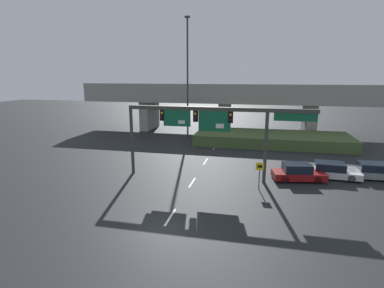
# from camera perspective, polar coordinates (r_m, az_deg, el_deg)

# --- Properties ---
(ground_plane) EXTENTS (160.00, 160.00, 0.00)m
(ground_plane) POSITION_cam_1_polar(r_m,az_deg,el_deg) (18.07, -5.74, -16.02)
(ground_plane) COLOR black
(lane_markings) EXTENTS (0.14, 27.98, 0.01)m
(lane_markings) POSITION_cam_1_polar(r_m,az_deg,el_deg) (31.13, 2.59, -3.34)
(lane_markings) COLOR silver
(lane_markings) RESTS_ON ground
(signal_gantry) EXTENTS (15.67, 0.44, 6.19)m
(signal_gantry) POSITION_cam_1_polar(r_m,az_deg,el_deg) (24.96, 3.36, 4.38)
(signal_gantry) COLOR #383D33
(signal_gantry) RESTS_ON ground
(speed_limit_sign) EXTENTS (0.60, 0.11, 2.22)m
(speed_limit_sign) POSITION_cam_1_polar(r_m,az_deg,el_deg) (23.88, 12.75, -5.12)
(speed_limit_sign) COLOR #4C4C4C
(speed_limit_sign) RESTS_ON ground
(highway_light_pole_near) EXTENTS (0.70, 0.36, 16.35)m
(highway_light_pole_near) POSITION_cam_1_polar(r_m,az_deg,el_deg) (42.09, -0.85, 12.72)
(highway_light_pole_near) COLOR #383D33
(highway_light_pole_near) RESTS_ON ground
(overpass_bridge) EXTENTS (44.28, 7.21, 7.52)m
(overpass_bridge) POSITION_cam_1_polar(r_m,az_deg,el_deg) (47.24, 6.36, 8.57)
(overpass_bridge) COLOR gray
(overpass_bridge) RESTS_ON ground
(grass_embankment) EXTENTS (19.40, 7.15, 1.38)m
(grass_embankment) POSITION_cam_1_polar(r_m,az_deg,el_deg) (40.07, 14.88, 0.94)
(grass_embankment) COLOR #42562D
(grass_embankment) RESTS_ON ground
(parked_sedan_near_right) EXTENTS (4.55, 2.54, 1.45)m
(parked_sedan_near_right) POSITION_cam_1_polar(r_m,az_deg,el_deg) (27.05, 19.54, -5.16)
(parked_sedan_near_right) COLOR maroon
(parked_sedan_near_right) RESTS_ON ground
(parked_sedan_mid_right) EXTENTS (4.80, 2.21, 1.36)m
(parked_sedan_mid_right) POSITION_cam_1_polar(r_m,az_deg,el_deg) (28.79, 24.92, -4.63)
(parked_sedan_mid_right) COLOR silver
(parked_sedan_mid_right) RESTS_ON ground
(parked_sedan_far_right) EXTENTS (4.52, 1.94, 1.37)m
(parked_sedan_far_right) POSITION_cam_1_polar(r_m,az_deg,el_deg) (30.36, 31.40, -4.46)
(parked_sedan_far_right) COLOR gray
(parked_sedan_far_right) RESTS_ON ground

